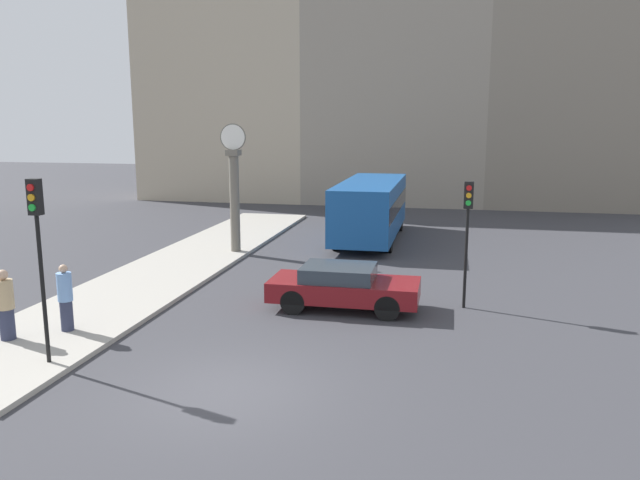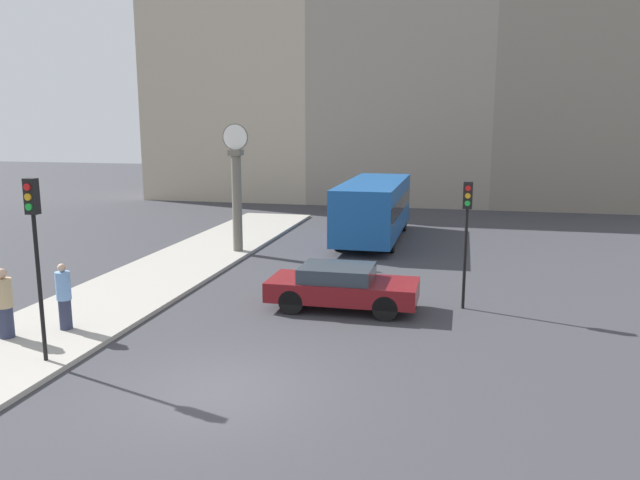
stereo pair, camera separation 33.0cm
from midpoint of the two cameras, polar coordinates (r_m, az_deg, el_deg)
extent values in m
plane|color=#38383D|center=(13.03, -9.24, -13.45)|extent=(120.00, 120.00, 0.00)
cube|color=#A39E93|center=(24.07, -12.72, -2.04)|extent=(3.69, 24.49, 0.12)
cube|color=#B7A88E|center=(43.87, -8.79, 15.22)|extent=(11.40, 5.00, 17.47)
cube|color=gray|center=(41.35, 6.74, 16.18)|extent=(11.35, 5.00, 18.38)
cube|color=gray|center=(41.68, 22.28, 14.37)|extent=(10.42, 5.00, 16.86)
cube|color=maroon|center=(17.90, 1.71, -4.54)|extent=(4.25, 1.80, 0.56)
cube|color=#2D3842|center=(17.80, 1.18, -3.00)|extent=(2.04, 1.62, 0.41)
cylinder|color=black|center=(18.54, 6.16, -4.78)|extent=(0.70, 0.22, 0.70)
cylinder|color=black|center=(17.03, 5.61, -6.19)|extent=(0.70, 0.22, 0.70)
cylinder|color=black|center=(18.97, -1.79, -4.36)|extent=(0.70, 0.22, 0.70)
cylinder|color=black|center=(17.50, -3.02, -5.69)|extent=(0.70, 0.22, 0.70)
cube|color=#195199|center=(28.17, 4.33, 3.05)|extent=(2.48, 8.40, 2.30)
cube|color=#1E232D|center=(28.15, 4.33, 3.33)|extent=(2.50, 8.24, 0.69)
cylinder|color=black|center=(30.77, 6.98, 1.68)|extent=(0.28, 0.90, 0.90)
cylinder|color=black|center=(31.03, 2.93, 1.82)|extent=(0.28, 0.90, 0.90)
cylinder|color=black|center=(25.66, 5.94, -0.15)|extent=(0.28, 0.90, 0.90)
cylinder|color=black|center=(25.97, 1.12, 0.05)|extent=(0.28, 0.90, 0.90)
cylinder|color=black|center=(14.76, -24.59, -4.18)|extent=(0.09, 0.09, 3.26)
cube|color=black|center=(14.40, -25.22, 3.58)|extent=(0.26, 0.20, 0.76)
cylinder|color=red|center=(14.28, -25.57, 4.35)|extent=(0.15, 0.04, 0.15)
cylinder|color=orange|center=(14.30, -25.51, 3.52)|extent=(0.15, 0.04, 0.15)
cylinder|color=green|center=(14.33, -25.44, 2.69)|extent=(0.15, 0.04, 0.15)
cylinder|color=black|center=(18.24, 12.68, -1.69)|extent=(0.09, 0.09, 2.90)
cube|color=black|center=(17.94, 12.92, 4.03)|extent=(0.26, 0.20, 0.76)
cylinder|color=red|center=(17.80, 12.96, 4.65)|extent=(0.15, 0.04, 0.15)
cylinder|color=orange|center=(17.82, 12.93, 3.99)|extent=(0.15, 0.04, 0.15)
cylinder|color=green|center=(17.84, 12.90, 3.32)|extent=(0.15, 0.04, 0.15)
cylinder|color=#666056|center=(25.22, -8.18, 3.29)|extent=(0.39, 0.39, 3.84)
cube|color=#666056|center=(25.04, -8.30, 7.91)|extent=(0.50, 0.50, 0.23)
cylinder|color=#666056|center=(25.02, -8.34, 9.29)|extent=(1.05, 0.04, 1.05)
cylinder|color=white|center=(25.02, -8.34, 9.29)|extent=(0.97, 0.06, 0.97)
cylinder|color=#2D334C|center=(17.03, -27.19, -6.85)|extent=(0.35, 0.35, 0.76)
cylinder|color=tan|center=(16.83, -27.40, -4.44)|extent=(0.41, 0.41, 0.71)
sphere|color=tan|center=(16.72, -27.55, -2.85)|extent=(0.25, 0.25, 0.25)
cylinder|color=#2D334C|center=(17.09, -22.66, -6.39)|extent=(0.31, 0.31, 0.77)
cylinder|color=#729ED8|center=(16.89, -22.84, -3.97)|extent=(0.36, 0.36, 0.72)
sphere|color=tan|center=(16.79, -22.96, -2.44)|extent=(0.21, 0.21, 0.21)
camera|label=1|loc=(0.16, -90.47, -0.09)|focal=35.00mm
camera|label=2|loc=(0.16, 89.53, 0.09)|focal=35.00mm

